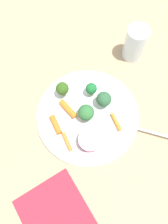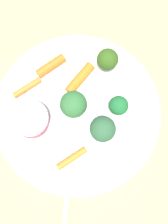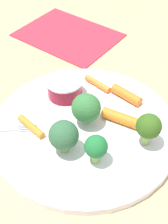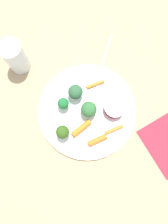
# 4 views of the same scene
# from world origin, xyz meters

# --- Properties ---
(ground_plane) EXTENTS (2.40, 2.40, 0.00)m
(ground_plane) POSITION_xyz_m (0.00, 0.00, 0.00)
(ground_plane) COLOR tan
(plate) EXTENTS (0.27, 0.27, 0.01)m
(plate) POSITION_xyz_m (0.00, 0.00, 0.01)
(plate) COLOR white
(plate) RESTS_ON ground_plane
(sauce_cup) EXTENTS (0.06, 0.06, 0.03)m
(sauce_cup) POSITION_xyz_m (-0.05, 0.05, 0.03)
(sauce_cup) COLOR maroon
(sauce_cup) RESTS_ON plate
(broccoli_floret_0) EXTENTS (0.03, 0.03, 0.04)m
(broccoli_floret_0) POSITION_xyz_m (0.04, -0.05, 0.04)
(broccoli_floret_0) COLOR #87B457
(broccoli_floret_0) RESTS_ON plate
(broccoli_floret_1) EXTENTS (0.04, 0.04, 0.05)m
(broccoli_floret_1) POSITION_xyz_m (0.00, 0.01, 0.04)
(broccoli_floret_1) COLOR #84B96A
(broccoli_floret_1) RESTS_ON plate
(broccoli_floret_2) EXTENTS (0.03, 0.03, 0.05)m
(broccoli_floret_2) POSITION_xyz_m (0.09, 0.00, 0.04)
(broccoli_floret_2) COLOR #91B45E
(broccoli_floret_2) RESTS_ON plate
(broccoli_floret_3) EXTENTS (0.04, 0.04, 0.05)m
(broccoli_floret_3) POSITION_xyz_m (-0.01, -0.05, 0.04)
(broccoli_floret_3) COLOR #92A95B
(broccoli_floret_3) RESTS_ON plate
(carrot_stick_0) EXTENTS (0.05, 0.03, 0.01)m
(carrot_stick_0) POSITION_xyz_m (-0.07, -0.04, 0.02)
(carrot_stick_0) COLOR orange
(carrot_stick_0) RESTS_ON plate
(carrot_stick_1) EXTENTS (0.05, 0.03, 0.01)m
(carrot_stick_1) POSITION_xyz_m (-0.01, 0.09, 0.02)
(carrot_stick_1) COLOR orange
(carrot_stick_1) RESTS_ON plate
(carrot_stick_2) EXTENTS (0.06, 0.02, 0.02)m
(carrot_stick_2) POSITION_xyz_m (0.05, 0.03, 0.02)
(carrot_stick_2) COLOR orange
(carrot_stick_2) RESTS_ON plate
(carrot_stick_3) EXTENTS (0.05, 0.03, 0.02)m
(carrot_stick_3) POSITION_xyz_m (0.04, 0.08, 0.02)
(carrot_stick_3) COLOR orange
(carrot_stick_3) RESTS_ON plate
(fork) EXTENTS (0.16, 0.09, 0.00)m
(fork) POSITION_xyz_m (-0.14, -0.07, 0.01)
(fork) COLOR #B0B9BD
(fork) RESTS_ON plate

